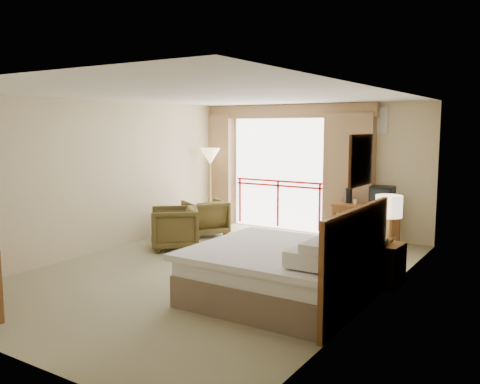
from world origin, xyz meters
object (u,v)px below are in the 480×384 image
Objects in this scene: wastebasket at (330,240)px; floor_lamp at (210,159)px; desk at (367,213)px; armchair_far at (206,235)px; table_lamp at (389,207)px; bed at (284,272)px; side_table at (174,224)px; tv at (382,196)px; nightstand at (386,265)px; armchair_near at (175,249)px.

wastebasket is 3.38m from floor_lamp.
floor_lamp reaches higher than desk.
floor_lamp reaches higher than armchair_far.
bed is at bearing -124.58° from table_lamp.
armchair_far is at bearing 75.98° from side_table.
tv is 3.88m from floor_lamp.
wastebasket is at bearing -7.81° from floor_lamp.
tv is at bearing 33.80° from wastebasket.
nightstand is 5.24m from floor_lamp.
desk is (-0.14, 3.62, 0.23)m from bed.
wastebasket is at bearing 134.97° from nightstand.
bed is at bearing -28.68° from side_table.
bed is 3.50× the size of nightstand.
armchair_near reaches higher than armchair_far.
table_lamp is 4.08m from armchair_near.
armchair_far is at bearing -168.32° from tv.
armchair_far is (-3.22, 2.63, -0.38)m from bed.
wastebasket is at bearing 132.67° from table_lamp.
desk is 3.72m from side_table.
floor_lamp is at bearing 155.42° from table_lamp.
floor_lamp is at bearing 136.83° from bed.
table_lamp is 0.55× the size of desk.
bed is 2.51× the size of armchair_near.
side_table is at bearing -158.28° from tv.
wastebasket is 0.33× the size of armchair_near.
table_lamp reaches higher than tv.
desk is 4.23× the size of wastebasket.
bed is 1.80m from table_lamp.
bed is 4.33× the size of side_table.
armchair_near is at bearing 155.32° from bed.
desk is (-1.07, 2.28, -0.51)m from table_lamp.
table_lamp is at bearing 48.68° from armchair_near.
desk is at bearing 138.50° from armchair_far.
floor_lamp is at bearing -178.49° from desk.
side_table is at bearing -157.09° from wastebasket.
floor_lamp is at bearing 158.04° from nightstand.
nightstand is at bearing -25.09° from floor_lamp.
desk is at bearing 28.31° from side_table.
table_lamp is at bearing 55.42° from bed.
bed is 5.18m from floor_lamp.
desk is at bearing 50.23° from wastebasket.
floor_lamp reaches higher than armchair_near.
table_lamp reaches higher than armchair_far.
desk is 0.47m from tv.
wastebasket is (-1.56, 1.74, -0.16)m from nightstand.
nightstand is 2.48m from tv.
armchair_far is at bearing -171.06° from wastebasket.
bed is 7.58× the size of wastebasket.
table_lamp is 2.35m from tv.
nightstand is at bearing -48.16° from wastebasket.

